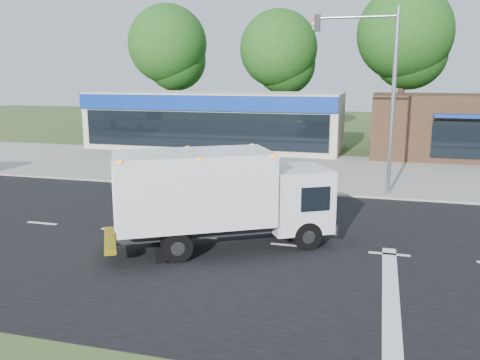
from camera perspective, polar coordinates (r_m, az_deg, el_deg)
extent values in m
plane|color=#385123|center=(16.09, 5.60, -7.35)|extent=(120.00, 120.00, 0.00)
cube|color=black|center=(16.09, 5.60, -7.33)|extent=(60.00, 14.00, 0.02)
cube|color=gray|center=(23.91, 9.00, -0.92)|extent=(60.00, 2.40, 0.12)
cube|color=gray|center=(29.58, 10.30, 1.37)|extent=(60.00, 9.00, 0.02)
cube|color=silver|center=(19.63, -21.33, -4.53)|extent=(1.20, 0.15, 0.01)
cube|color=silver|center=(18.03, -13.62, -5.46)|extent=(1.20, 0.15, 0.01)
cube|color=silver|center=(16.82, -4.58, -6.41)|extent=(1.20, 0.15, 0.01)
cube|color=silver|center=(16.09, 5.60, -7.29)|extent=(1.20, 0.15, 0.01)
cube|color=silver|center=(15.89, 16.42, -7.97)|extent=(1.20, 0.15, 0.01)
cube|color=silver|center=(13.10, 16.57, -12.32)|extent=(0.40, 7.00, 0.01)
cube|color=black|center=(15.54, -5.16, -5.53)|extent=(4.46, 3.10, 0.32)
cube|color=silver|center=(16.15, 6.33, -2.00)|extent=(2.59, 2.64, 1.94)
cube|color=black|center=(16.44, 9.21, -1.18)|extent=(0.99, 1.59, 0.83)
cube|color=white|center=(15.21, -5.25, -0.88)|extent=(5.10, 4.22, 2.17)
cube|color=silver|center=(15.04, -14.02, -1.52)|extent=(0.97, 1.63, 1.75)
cube|color=yellow|center=(15.41, -14.39, -6.56)|extent=(1.38, 2.08, 0.17)
cube|color=orange|center=(15.01, -5.32, 3.07)|extent=(4.96, 4.16, 0.07)
cylinder|color=black|center=(17.22, 5.37, -4.51)|extent=(0.91, 0.68, 0.89)
cylinder|color=black|center=(15.65, 7.55, -6.24)|extent=(0.91, 0.68, 0.89)
cylinder|color=black|center=(16.39, -7.91, -5.42)|extent=(0.91, 0.68, 0.89)
cylinder|color=black|center=(14.65, -7.07, -7.50)|extent=(0.91, 0.68, 0.89)
imported|color=#C0B780|center=(15.92, -7.36, -4.07)|extent=(0.80, 0.68, 1.87)
sphere|color=white|center=(15.70, -7.45, -0.89)|extent=(0.28, 0.28, 0.28)
cube|color=beige|center=(36.99, -2.79, 6.72)|extent=(18.00, 6.00, 4.00)
cube|color=navy|center=(34.01, -4.44, 8.62)|extent=(18.00, 0.30, 1.00)
cube|color=black|center=(34.16, -4.39, 5.60)|extent=(17.00, 0.12, 2.40)
cube|color=#382316|center=(35.43, 22.74, 5.60)|extent=(10.00, 6.00, 4.00)
cube|color=navy|center=(32.29, 23.53, 6.63)|extent=(3.00, 1.20, 0.20)
cube|color=black|center=(32.48, 23.31, 4.18)|extent=(3.00, 0.12, 2.20)
cylinder|color=gray|center=(22.64, 16.79, 8.10)|extent=(0.18, 0.18, 8.00)
cylinder|color=gray|center=(22.75, 12.87, 17.41)|extent=(3.40, 0.12, 0.12)
cube|color=black|center=(22.87, 8.66, 17.03)|extent=(0.25, 0.25, 0.70)
cylinder|color=#332114|center=(46.85, -7.98, 9.74)|extent=(0.56, 0.56, 7.35)
sphere|color=#144413|center=(46.89, -8.13, 14.87)|extent=(6.93, 6.93, 6.93)
sphere|color=#144413|center=(47.10, -7.26, 13.22)|extent=(5.46, 5.46, 5.46)
cylinder|color=#332114|center=(43.87, 4.28, 9.37)|extent=(0.56, 0.56, 6.86)
sphere|color=#144413|center=(43.88, 4.36, 14.49)|extent=(6.47, 6.47, 6.47)
sphere|color=#144413|center=(44.24, 5.12, 12.80)|extent=(5.10, 5.10, 5.10)
cylinder|color=#332114|center=(43.04, 17.65, 9.46)|extent=(0.56, 0.56, 7.84)
sphere|color=#144413|center=(43.14, 18.03, 15.41)|extent=(7.39, 7.39, 7.39)
sphere|color=#144413|center=(43.57, 18.55, 13.41)|extent=(5.82, 5.82, 5.82)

